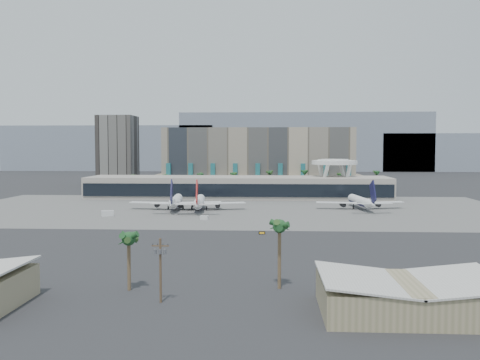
# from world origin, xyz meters

# --- Properties ---
(ground) EXTENTS (900.00, 900.00, 0.00)m
(ground) POSITION_xyz_m (0.00, 0.00, 0.00)
(ground) COLOR #232326
(ground) RESTS_ON ground
(apron_pad) EXTENTS (260.00, 130.00, 0.06)m
(apron_pad) POSITION_xyz_m (0.00, 55.00, 0.03)
(apron_pad) COLOR #5B5B59
(apron_pad) RESTS_ON ground
(mountain_ridge) EXTENTS (680.00, 60.00, 70.00)m
(mountain_ridge) POSITION_xyz_m (27.88, 470.00, 29.89)
(mountain_ridge) COLOR gray
(mountain_ridge) RESTS_ON ground
(hotel) EXTENTS (140.00, 30.00, 42.00)m
(hotel) POSITION_xyz_m (10.00, 174.41, 16.81)
(hotel) COLOR tan
(hotel) RESTS_ON ground
(office_tower) EXTENTS (30.00, 30.00, 52.00)m
(office_tower) POSITION_xyz_m (-95.00, 200.00, 22.94)
(office_tower) COLOR black
(office_tower) RESTS_ON ground
(terminal) EXTENTS (170.00, 32.50, 14.50)m
(terminal) POSITION_xyz_m (0.00, 109.84, 6.52)
(terminal) COLOR #B3A99D
(terminal) RESTS_ON ground
(saucer_structure) EXTENTS (26.00, 26.00, 21.89)m
(saucer_structure) POSITION_xyz_m (55.00, 116.00, 18.45)
(saucer_structure) COLOR white
(saucer_structure) RESTS_ON ground
(palm_row) EXTENTS (157.80, 2.80, 13.10)m
(palm_row) POSITION_xyz_m (7.00, 145.00, 10.50)
(palm_row) COLOR brown
(palm_row) RESTS_ON ground
(hangar_right) EXTENTS (30.55, 20.60, 6.89)m
(hangar_right) POSITION_xyz_m (42.00, -100.00, 2.95)
(hangar_right) COLOR #8B825D
(hangar_right) RESTS_ON ground
(utility_pole) EXTENTS (3.20, 0.85, 12.00)m
(utility_pole) POSITION_xyz_m (-2.00, -96.09, 7.14)
(utility_pole) COLOR #4C3826
(utility_pole) RESTS_ON ground
(airliner_left) EXTENTS (42.75, 44.16, 15.25)m
(airliner_left) POSITION_xyz_m (-25.36, 50.77, 3.85)
(airliner_left) COLOR white
(airliner_left) RESTS_ON ground
(airliner_centre) EXTENTS (42.67, 44.07, 15.21)m
(airliner_centre) POSITION_xyz_m (-14.13, 48.56, 3.84)
(airliner_centre) COLOR white
(airliner_centre) RESTS_ON ground
(airliner_right) EXTENTS (41.21, 42.62, 14.73)m
(airliner_right) POSITION_xyz_m (60.31, 56.85, 3.71)
(airliner_right) COLOR white
(airliner_right) RESTS_ON ground
(service_vehicle_a) EXTENTS (5.40, 4.05, 2.38)m
(service_vehicle_a) POSITION_xyz_m (-49.35, 25.21, 1.19)
(service_vehicle_a) COLOR silver
(service_vehicle_a) RESTS_ON ground
(service_vehicle_b) EXTENTS (3.42, 2.34, 1.62)m
(service_vehicle_b) POSITION_xyz_m (-7.80, 16.87, 0.81)
(service_vehicle_b) COLOR silver
(service_vehicle_b) RESTS_ON ground
(taxiway_sign) EXTENTS (2.18, 0.52, 0.98)m
(taxiway_sign) POSITION_xyz_m (15.52, -17.35, 0.49)
(taxiway_sign) COLOR black
(taxiway_sign) RESTS_ON ground
(near_palm_a) EXTENTS (6.00, 6.00, 11.85)m
(near_palm_a) POSITION_xyz_m (-10.07, -87.85, 9.02)
(near_palm_a) COLOR brown
(near_palm_a) RESTS_ON ground
(near_palm_b) EXTENTS (6.00, 6.00, 14.18)m
(near_palm_b) POSITION_xyz_m (20.05, -84.87, 11.29)
(near_palm_b) COLOR brown
(near_palm_b) RESTS_ON ground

